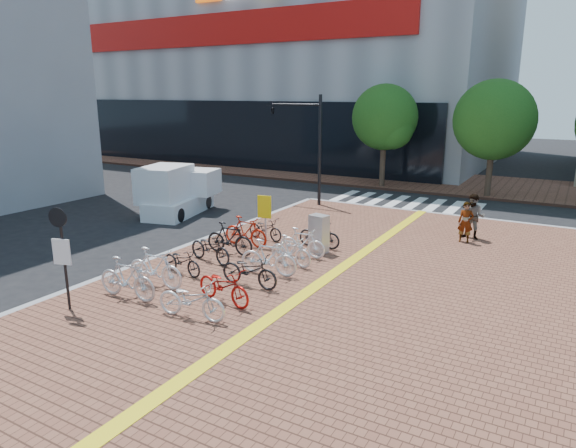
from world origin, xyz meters
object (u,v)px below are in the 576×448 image
Objects in this scene: bike_0 at (127,279)px; bike_3 at (210,248)px; bike_5 at (246,231)px; pedestrian_b at (473,217)px; bike_1 at (155,268)px; yellow_sign at (265,212)px; bike_7 at (192,300)px; bike_6 at (265,229)px; box_truck at (178,191)px; utility_box at (319,234)px; bike_9 at (249,270)px; traffic_light_pole at (298,129)px; bike_4 at (230,238)px; bike_12 at (302,243)px; bike_11 at (291,251)px; bike_8 at (224,286)px; bike_2 at (182,261)px; bike_13 at (319,235)px; notice_sign at (62,246)px; pedestrian_a at (466,222)px; bike_10 at (269,257)px.

bike_0 is 3.61m from bike_3.
pedestrian_b reaches higher than bike_5.
yellow_sign reaches higher than bike_1.
bike_7 is at bearing -108.85° from pedestrian_b.
box_truck reaches higher than bike_6.
bike_9 is at bearing -93.79° from utility_box.
traffic_light_pole is at bearing 110.39° from yellow_sign.
traffic_light_pole is (-4.75, 7.07, 3.03)m from utility_box.
bike_0 is 1.11× the size of pedestrian_b.
bike_0 is 0.45× the size of box_truck.
bike_1 is 1.03× the size of bike_3.
pedestrian_b is 0.40× the size of box_truck.
bike_4 is 2.52m from bike_12.
bike_4 is at bearing 99.93° from bike_11.
bike_6 is 6.15m from bike_8.
bike_12 is at bearing -21.02° from box_truck.
pedestrian_b reaches higher than bike_2.
bike_13 reaches higher than bike_2.
pedestrian_b is 14.37m from notice_sign.
bike_6 is at bearing -3.89° from bike_0.
box_truck reaches higher than bike_5.
bike_0 is 10.65m from box_truck.
traffic_light_pole is at bearing 123.89° from utility_box.
bike_4 is at bearing -112.98° from yellow_sign.
bike_5 is 0.97× the size of bike_7.
bike_1 is 6.28m from bike_13.
bike_11 is at bearing -135.06° from pedestrian_a.
pedestrian_a is 0.88× the size of pedestrian_b.
utility_box is at bearing -28.67° from bike_1.
bike_6 is 0.60× the size of notice_sign.
bike_3 is (-0.01, 3.61, -0.09)m from bike_0.
bike_2 is 1.00× the size of bike_6.
bike_8 is 10.12m from pedestrian_a.
bike_5 is 2.67m from bike_13.
traffic_light_pole is at bearing 15.98° from bike_5.
bike_7 reaches higher than bike_2.
traffic_light_pole is (-2.19, 8.81, 3.14)m from bike_4.
bike_2 is 3.45m from bike_11.
bike_4 is at bearing 6.57° from bike_2.
notice_sign is (-3.11, -4.78, 1.15)m from bike_10.
bike_9 is 0.69× the size of notice_sign.
bike_12 is at bearing 14.41° from bike_11.
bike_11 is 0.97× the size of bike_12.
bike_0 is at bearing -178.93° from bike_5.
yellow_sign reaches higher than utility_box.
bike_11 is 0.94× the size of pedestrian_b.
bike_4 is at bearing 56.51° from bike_10.
bike_13 is at bearing -25.26° from bike_3.
bike_4 is 0.35× the size of traffic_light_pole.
bike_0 is 0.36× the size of traffic_light_pole.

